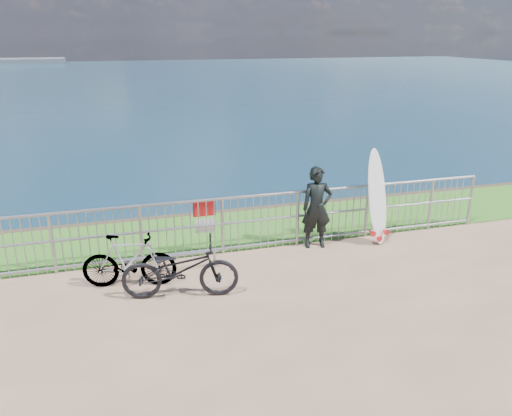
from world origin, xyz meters
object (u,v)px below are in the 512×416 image
object	(u,v)px
surfer	(317,208)
bicycle_far	(129,261)
surfboard	(377,201)
bicycle_near	(180,269)

from	to	relation	value
surfer	bicycle_far	size ratio (longest dim) A/B	1.05
surfboard	bicycle_far	world-z (taller)	surfboard
surfer	bicycle_near	bearing A→B (deg)	-148.54
surfer	surfboard	world-z (taller)	surfboard
surfboard	bicycle_near	size ratio (longest dim) A/B	1.04
bicycle_far	surfboard	bearing A→B (deg)	-72.04
bicycle_near	bicycle_far	size ratio (longest dim) A/B	1.20
bicycle_near	bicycle_far	world-z (taller)	bicycle_near
surfer	bicycle_near	size ratio (longest dim) A/B	0.88
bicycle_far	bicycle_near	bearing A→B (deg)	-116.30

